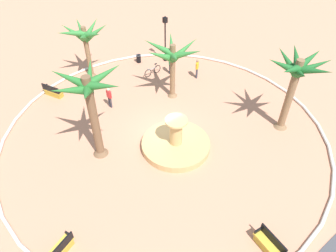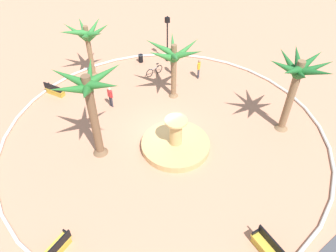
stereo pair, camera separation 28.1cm
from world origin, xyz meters
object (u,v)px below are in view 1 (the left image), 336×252
palm_tree_far_side (90,98)px  bicycle_red_frame (153,71)px  palm_tree_by_curb (296,75)px  person_cyclist_helmet (170,63)px  bench_west (53,92)px  person_cyclist_photo (197,68)px  palm_tree_near_fountain (85,37)px  bench_east (269,245)px  bench_north (59,250)px  lamppost (165,35)px  trash_bin (139,58)px  person_pedestrian_stroll (109,97)px  palm_tree_mid_plaza (173,57)px  fountain (176,144)px

palm_tree_far_side → bicycle_red_frame: (-7.93, -5.44, -3.93)m
palm_tree_by_curb → person_cyclist_helmet: (1.77, -10.10, -3.21)m
palm_tree_far_side → bench_west: 8.68m
palm_tree_far_side → person_cyclist_photo: 11.46m
palm_tree_near_fountain → person_cyclist_helmet: size_ratio=2.73×
bench_east → palm_tree_far_side: bearing=-72.9°
bicycle_red_frame → palm_tree_by_curb: bearing=105.9°
bench_north → palm_tree_by_curb: bearing=177.5°
bench_west → lamppost: lamppost is taller
palm_tree_near_fountain → bench_west: (3.63, 0.74, -3.15)m
bench_east → trash_bin: (-4.95, -18.39, 0.04)m
bench_east → bicycle_red_frame: bench_east is taller
palm_tree_near_fountain → bench_east: (0.56, 18.94, -3.15)m
bench_east → bicycle_red_frame: size_ratio=0.96×
trash_bin → lamppost: bearing=149.4°
trash_bin → person_pedestrian_stroll: person_pedestrian_stroll is taller
palm_tree_by_curb → person_cyclist_photo: palm_tree_by_curb is taller
palm_tree_near_fountain → bench_west: 4.86m
palm_tree_by_curb → palm_tree_far_side: palm_tree_far_side is taller
palm_tree_mid_plaza → person_cyclist_photo: 4.13m
palm_tree_by_curb → lamppost: 12.17m
palm_tree_mid_plaza → bench_west: size_ratio=2.74×
palm_tree_by_curb → trash_bin: palm_tree_by_curb is taller
person_cyclist_helmet → palm_tree_far_side: bearing=27.3°
fountain → bench_east: size_ratio=2.64×
palm_tree_by_curb → palm_tree_near_fountain: bearing=-62.3°
palm_tree_near_fountain → palm_tree_mid_plaza: 7.33m
palm_tree_by_curb → palm_tree_mid_plaza: size_ratio=1.20×
trash_bin → person_cyclist_helmet: bearing=108.8°
person_pedestrian_stroll → fountain: bearing=100.5°
person_cyclist_helmet → bench_east: bearing=68.5°
bench_west → bench_north: (4.86, 12.35, 0.00)m
person_pedestrian_stroll → palm_tree_mid_plaza: bearing=158.8°
palm_tree_near_fountain → palm_tree_by_curb: size_ratio=0.84×
palm_tree_far_side → bench_west: (-0.15, -7.71, -3.97)m
palm_tree_near_fountain → bicycle_red_frame: 6.01m
lamppost → palm_tree_mid_plaza: bearing=58.2°
palm_tree_near_fountain → person_pedestrian_stroll: 5.40m
palm_tree_mid_plaza → palm_tree_by_curb: bearing=116.3°
lamppost → person_cyclist_helmet: bearing=62.8°
bicycle_red_frame → person_cyclist_helmet: size_ratio=1.02×
palm_tree_by_curb → person_cyclist_helmet: bearing=-80.1°
palm_tree_near_fountain → palm_tree_by_curb: 15.58m
palm_tree_mid_plaza → fountain: bearing=53.8°
fountain → palm_tree_by_curb: (-6.95, 2.88, 3.83)m
palm_tree_near_fountain → lamppost: bearing=164.6°
palm_tree_near_fountain → palm_tree_far_side: palm_tree_far_side is taller
lamppost → palm_tree_near_fountain: bearing=-15.4°
palm_tree_mid_plaza → bench_north: size_ratio=2.73×
palm_tree_near_fountain → palm_tree_by_curb: palm_tree_by_curb is taller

